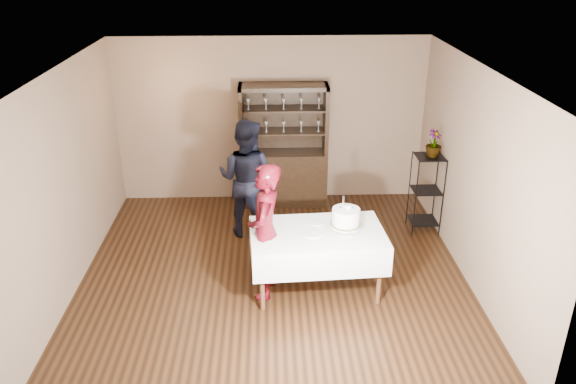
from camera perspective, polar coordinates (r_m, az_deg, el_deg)
name	(u,v)px	position (r m, az deg, el deg)	size (l,w,h in m)	color
floor	(274,275)	(7.49, -1.44, -8.39)	(5.00, 5.00, 0.00)	black
ceiling	(271,70)	(6.45, -1.70, 12.26)	(5.00, 5.00, 0.00)	white
back_wall	(271,121)	(9.21, -1.75, 7.26)	(5.00, 0.02, 2.70)	#75604B
wall_left	(66,184)	(7.28, -21.64, 0.79)	(0.02, 5.00, 2.70)	#75604B
wall_right	(475,178)	(7.31, 18.43, 1.37)	(0.02, 5.00, 2.70)	#75604B
china_hutch	(284,165)	(9.20, -0.43, 2.74)	(1.40, 0.48, 2.00)	black
plant_etagere	(426,190)	(8.56, 13.84, 0.18)	(0.42, 0.42, 1.20)	black
cake_table	(317,245)	(6.91, 2.98, -5.43)	(1.68, 1.09, 0.81)	white
woman	(265,232)	(6.72, -2.34, -4.04)	(0.63, 0.41, 1.72)	#37050C
man	(246,178)	(8.14, -4.25, 1.40)	(0.86, 0.67, 1.77)	black
cake	(346,218)	(6.71, 5.89, -2.67)	(0.44, 0.44, 0.51)	white
plate_near	(312,234)	(6.75, 2.48, -4.28)	(0.22, 0.22, 0.01)	white
plate_far	(317,223)	(7.00, 2.99, -3.15)	(0.17, 0.17, 0.01)	white
potted_plant	(434,143)	(8.30, 14.60, 4.80)	(0.22, 0.22, 0.40)	#476731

